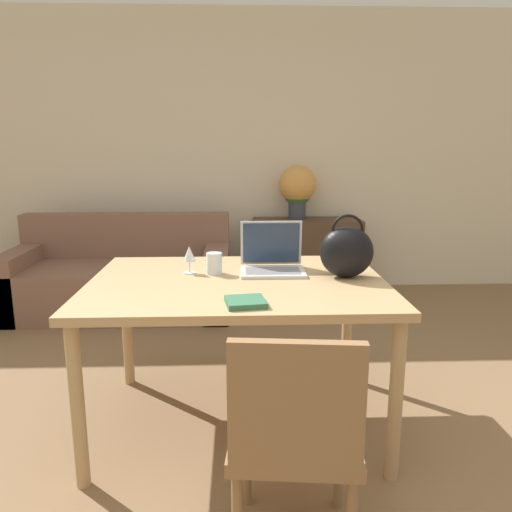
% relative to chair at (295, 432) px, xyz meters
% --- Properties ---
extents(ground_plane, '(14.00, 14.00, 0.00)m').
position_rel_chair_xyz_m(ground_plane, '(-0.15, 0.26, -0.49)').
color(ground_plane, '#846647').
extents(wall_back, '(10.00, 0.06, 2.70)m').
position_rel_chair_xyz_m(wall_back, '(-0.15, 3.52, 0.86)').
color(wall_back, beige).
rests_on(wall_back, ground_plane).
extents(dining_table, '(1.45, 1.07, 0.78)m').
position_rel_chair_xyz_m(dining_table, '(-0.19, 0.88, 0.21)').
color(dining_table, tan).
rests_on(dining_table, ground_plane).
extents(chair, '(0.48, 0.48, 0.86)m').
position_rel_chair_xyz_m(chair, '(0.00, 0.00, 0.00)').
color(chair, olive).
rests_on(chair, ground_plane).
extents(couch, '(1.89, 0.90, 0.82)m').
position_rel_chair_xyz_m(couch, '(-1.21, 2.80, -0.21)').
color(couch, '#7F5B4C').
rests_on(couch, ground_plane).
extents(sideboard, '(1.03, 0.40, 0.74)m').
position_rel_chair_xyz_m(sideboard, '(0.48, 3.23, -0.12)').
color(sideboard, '#4C3828').
rests_on(sideboard, ground_plane).
extents(laptop, '(0.33, 0.28, 0.26)m').
position_rel_chair_xyz_m(laptop, '(-0.00, 1.07, 0.36)').
color(laptop, silver).
rests_on(laptop, dining_table).
extents(drinking_glass, '(0.08, 0.08, 0.11)m').
position_rel_chair_xyz_m(drinking_glass, '(-0.31, 1.01, 0.35)').
color(drinking_glass, silver).
rests_on(drinking_glass, dining_table).
extents(wine_glass, '(0.07, 0.07, 0.14)m').
position_rel_chair_xyz_m(wine_glass, '(-0.44, 1.02, 0.39)').
color(wine_glass, silver).
rests_on(wine_glass, dining_table).
extents(handbag, '(0.27, 0.18, 0.32)m').
position_rel_chair_xyz_m(handbag, '(0.36, 0.92, 0.42)').
color(handbag, black).
rests_on(handbag, dining_table).
extents(flower_vase, '(0.36, 0.36, 0.51)m').
position_rel_chair_xyz_m(flower_vase, '(0.39, 3.26, 0.54)').
color(flower_vase, '#333847').
rests_on(flower_vase, sideboard).
extents(book, '(0.18, 0.18, 0.02)m').
position_rel_chair_xyz_m(book, '(-0.15, 0.49, 0.30)').
color(book, '#336B4C').
rests_on(book, dining_table).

